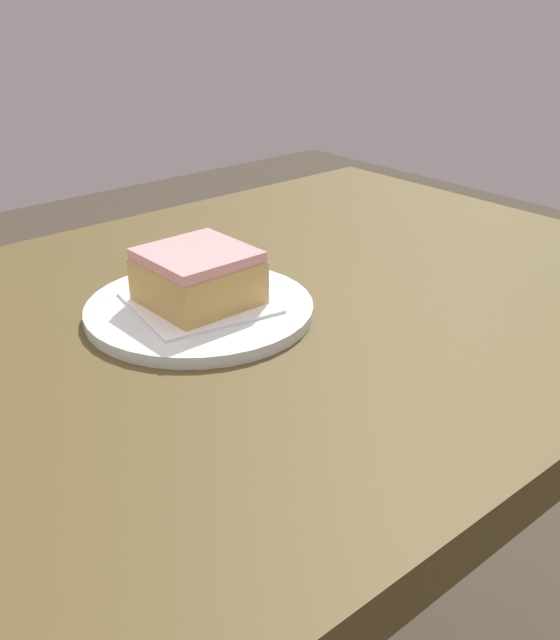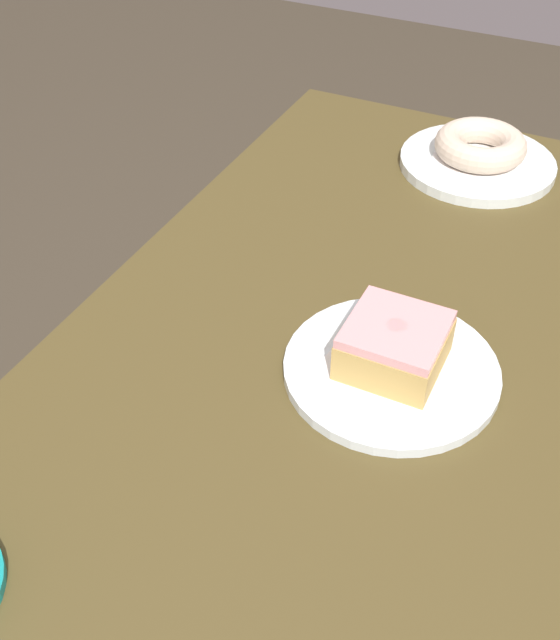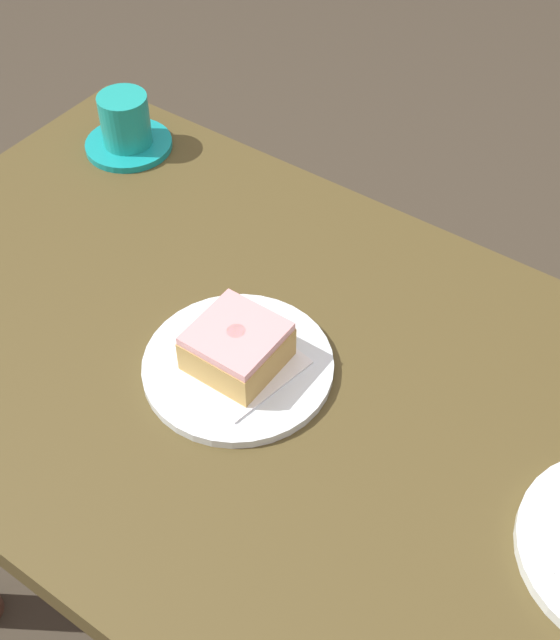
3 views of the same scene
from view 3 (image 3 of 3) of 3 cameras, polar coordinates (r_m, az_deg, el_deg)
The scene contains 5 objects.
table at distance 1.05m, azimuth -0.98°, elevation -8.10°, with size 1.08×0.64×0.78m.
plate_glazed_square at distance 0.94m, azimuth -2.84°, elevation -3.10°, with size 0.21×0.21×0.01m, color white.
napkin_glazed_square at distance 0.93m, azimuth -2.85°, elevation -2.82°, with size 0.12×0.12×0.00m, color white.
donut_glazed_square at distance 0.91m, azimuth -2.91°, elevation -1.76°, with size 0.09×0.09×0.05m.
coffee_cup at distance 1.24m, azimuth -10.31°, elevation 12.68°, with size 0.12×0.12×0.08m.
Camera 3 is at (-0.36, 0.48, 1.50)m, focal length 47.61 mm.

